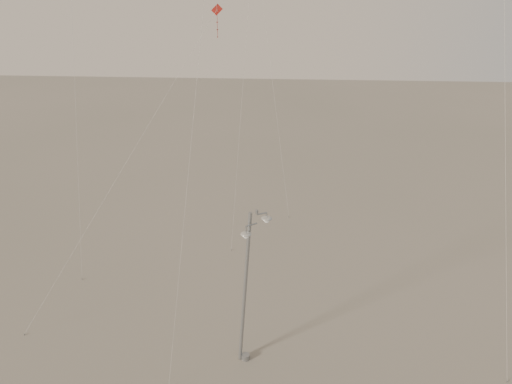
{
  "coord_description": "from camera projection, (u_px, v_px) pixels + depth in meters",
  "views": [
    {
      "loc": [
        3.06,
        -20.9,
        18.59
      ],
      "look_at": [
        1.23,
        5.0,
        7.44
      ],
      "focal_mm": 35.0,
      "sensor_mm": 36.0,
      "label": 1
    }
  ],
  "objects": [
    {
      "name": "kite_3",
      "position": [
        169.0,
        91.0,
        28.58
      ],
      "size": [
        10.69,
        8.76,
        17.27
      ],
      "rotation": [
        0.0,
        0.0,
        0.18
      ],
      "color": "maroon",
      "rests_on": "ground"
    },
    {
      "name": "ground",
      "position": [
        227.0,
        356.0,
        26.69
      ],
      "size": [
        160.0,
        160.0,
        0.0
      ],
      "primitive_type": "plane",
      "color": "gray",
      "rests_on": "ground"
    },
    {
      "name": "street_lamp",
      "position": [
        248.0,
        285.0,
        24.58
      ],
      "size": [
        1.69,
        1.12,
        8.78
      ],
      "color": "#909498",
      "rests_on": "ground"
    }
  ]
}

